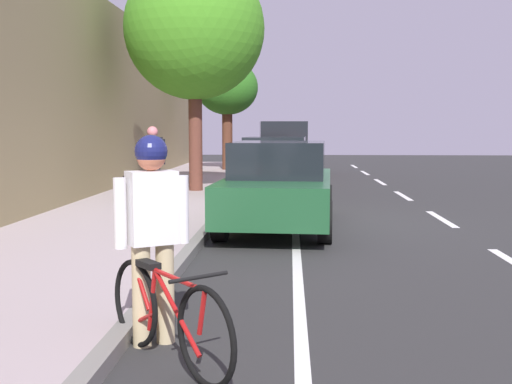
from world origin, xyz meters
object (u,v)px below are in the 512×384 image
Objects in this scene: cyclist_with_backpack at (151,218)px; street_tree_mid_block at (194,30)px; pedestrian_on_phone at (153,159)px; street_tree_near_cyclist at (227,89)px; parked_suv_red_nearest at (282,147)px; parked_sedan_tan_second at (275,166)px; parked_sedan_green_mid at (279,186)px; bicycle_at_curb at (167,315)px.

street_tree_mid_block is at bearing -83.31° from cyclist_with_backpack.
cyclist_with_backpack is 8.93m from pedestrian_on_phone.
pedestrian_on_phone is at bearing 78.29° from street_tree_mid_block.
street_tree_near_cyclist is at bearing -92.85° from pedestrian_on_phone.
parked_sedan_tan_second is (0.09, 7.24, -0.27)m from parked_suv_red_nearest.
street_tree_mid_block is (2.27, -5.39, 3.51)m from parked_sedan_green_mid.
street_tree_mid_block is 4.18m from pedestrian_on_phone.
parked_sedan_tan_second is at bearing 104.54° from street_tree_near_cyclist.
parked_sedan_tan_second is at bearing -92.42° from bicycle_at_curb.
parked_suv_red_nearest is at bearing -92.46° from cyclist_with_backpack.
cyclist_with_backpack is at bearing 96.69° from street_tree_mid_block.
street_tree_mid_block reaches higher than bicycle_at_curb.
street_tree_near_cyclist is 8.43m from street_tree_mid_block.
street_tree_near_cyclist is (2.27, -13.76, 2.51)m from parked_sedan_green_mid.
parked_sedan_green_mid is 6.07m from cyclist_with_backpack.
parked_suv_red_nearest is 1.07× the size of parked_sedan_green_mid.
bicycle_at_curb is (0.61, 19.49, -0.65)m from parked_suv_red_nearest.
parked_sedan_tan_second is 4.09m from street_tree_mid_block.
cyclist_with_backpack reaches higher than parked_sedan_green_mid.
street_tree_near_cyclist reaches higher than parked_sedan_tan_second.
bicycle_at_curb is 0.32× the size of street_tree_near_cyclist.
street_tree_near_cyclist is (1.34, -19.75, 2.22)m from cyclist_with_backpack.
parked_sedan_green_mid is 6.82m from street_tree_mid_block.
pedestrian_on_phone reaches higher than bicycle_at_curb.
parked_sedan_green_mid reaches higher than bicycle_at_curb.
parked_sedan_tan_second is 12.27m from bicycle_at_curb.
parked_sedan_green_mid is 3.94m from pedestrian_on_phone.
parked_sedan_tan_second is 3.29× the size of bicycle_at_curb.
street_tree_mid_block reaches higher than pedestrian_on_phone.
parked_suv_red_nearest is 0.81× the size of street_tree_mid_block.
pedestrian_on_phone reaches higher than parked_sedan_tan_second.
street_tree_near_cyclist reaches higher than bicycle_at_curb.
bicycle_at_curb is at bearing 88.22° from parked_suv_red_nearest.
cyclist_with_backpack reaches higher than bicycle_at_curb.
parked_sedan_green_mid is 6.52m from bicycle_at_curb.
bicycle_at_curb is (0.72, 6.47, -0.37)m from parked_sedan_green_mid.
cyclist_with_backpack is (0.93, 6.00, 0.29)m from parked_sedan_green_mid.
bicycle_at_curb is 9.47m from pedestrian_on_phone.
parked_sedan_green_mid is at bearing 99.36° from street_tree_near_cyclist.
parked_sedan_green_mid is 0.76× the size of street_tree_mid_block.
parked_suv_red_nearest reaches higher than parked_sedan_green_mid.
street_tree_near_cyclist is at bearing -80.64° from parked_sedan_green_mid.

